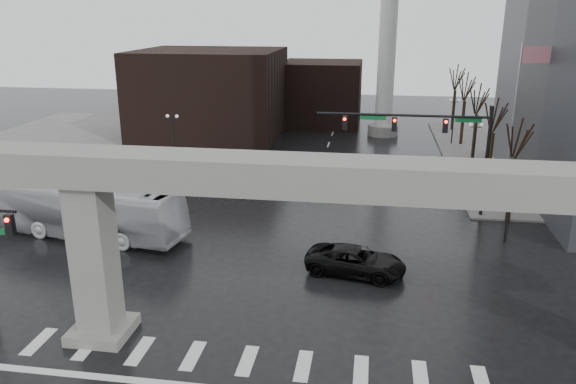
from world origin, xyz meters
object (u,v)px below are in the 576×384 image
signal_mast_arm (433,136)px  far_car (258,178)px  city_bus (86,208)px  pickup_truck (356,261)px

signal_mast_arm → far_car: bearing=160.5°
city_bus → far_car: size_ratio=3.40×
signal_mast_arm → city_bus: bearing=-161.2°
pickup_truck → far_car: 17.91m
city_bus → far_car: (8.87, 12.51, -1.21)m
pickup_truck → city_bus: 18.01m
city_bus → pickup_truck: bearing=-90.7°
city_bus → signal_mast_arm: bearing=-62.1°
far_car → city_bus: bearing=-133.3°
signal_mast_arm → far_car: signal_mast_arm is taller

